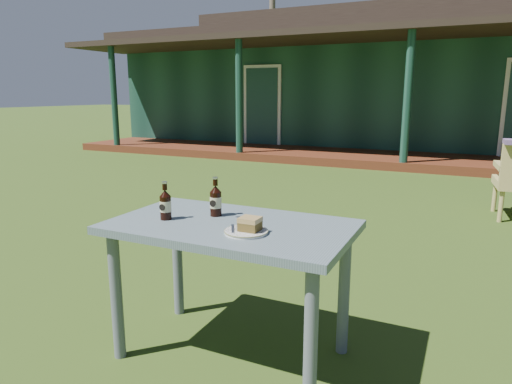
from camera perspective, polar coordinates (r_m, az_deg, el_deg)
The scene contains 10 objects.
ground at distance 3.91m, azimuth 8.22°, elevation -8.11°, with size 80.00×80.00×0.00m, color #334916.
pavilion at distance 12.95m, azimuth 21.12°, elevation 12.57°, with size 15.80×8.30×3.45m.
tree_left at distance 23.21m, azimuth 2.07°, elevation 21.90°, with size 0.28×0.28×10.50m, color brown.
cafe_table at distance 2.31m, azimuth -3.20°, elevation -6.33°, with size 1.20×0.70×0.72m.
plate at distance 2.11m, azimuth -1.25°, elevation -4.96°, with size 0.20×0.20×0.01m.
cake_slice at distance 2.10m, azimuth -0.76°, elevation -3.99°, with size 0.09×0.09×0.06m.
fork at distance 2.13m, azimuth -2.94°, elevation -4.61°, with size 0.01×0.14×0.00m, color silver.
cola_bottle_near at distance 2.40m, azimuth -5.06°, elevation -1.06°, with size 0.06×0.06×0.21m.
cola_bottle_far at distance 2.37m, azimuth -11.25°, elevation -1.53°, with size 0.06×0.06×0.20m.
bottle_cap at distance 2.36m, azimuth -2.23°, elevation -3.22°, with size 0.03×0.03×0.01m, color silver.
Camera 1 is at (1.05, -3.52, 1.35)m, focal length 32.00 mm.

